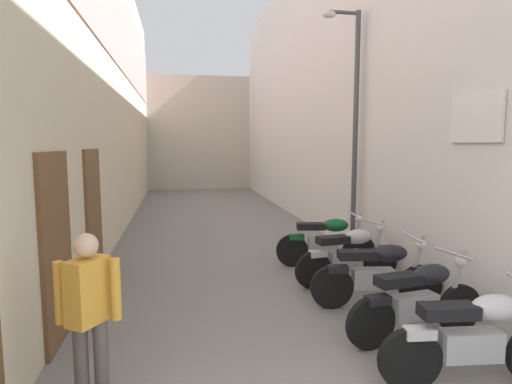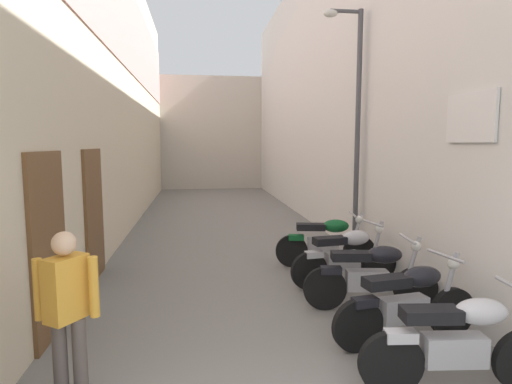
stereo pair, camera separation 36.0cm
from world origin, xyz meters
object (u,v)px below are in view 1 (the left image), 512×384
(motorcycle_nearest, at_px, (477,337))
(street_lamp, at_px, (352,117))
(motorcycle_second, at_px, (418,299))
(motorcycle_third, at_px, (377,273))
(motorcycle_fourth, at_px, (348,254))
(pedestrian_by_doorway, at_px, (89,311))
(motorcycle_fifth, at_px, (326,240))

(motorcycle_nearest, height_order, street_lamp, street_lamp)
(motorcycle_second, relative_size, motorcycle_third, 1.00)
(motorcycle_fourth, bearing_deg, pedestrian_by_doorway, -141.70)
(motorcycle_nearest, height_order, motorcycle_second, same)
(motorcycle_third, xyz_separation_m, street_lamp, (0.70, 2.63, 2.31))
(motorcycle_nearest, xyz_separation_m, motorcycle_fourth, (-0.00, 2.96, 0.00))
(motorcycle_second, distance_m, pedestrian_by_doorway, 3.55)
(motorcycle_fifth, xyz_separation_m, pedestrian_by_doorway, (-3.45, -3.75, 0.42))
(motorcycle_fourth, bearing_deg, motorcycle_fifth, 90.00)
(motorcycle_second, distance_m, street_lamp, 4.37)
(motorcycle_nearest, bearing_deg, motorcycle_fourth, 90.00)
(motorcycle_fifth, bearing_deg, motorcycle_third, -90.00)
(motorcycle_fourth, bearing_deg, motorcycle_nearest, -90.00)
(motorcycle_third, relative_size, street_lamp, 0.38)
(motorcycle_second, bearing_deg, motorcycle_nearest, -90.00)
(motorcycle_third, distance_m, motorcycle_fifth, 2.02)
(motorcycle_third, bearing_deg, motorcycle_fourth, 90.00)
(motorcycle_fourth, relative_size, pedestrian_by_doorway, 1.17)
(motorcycle_second, bearing_deg, motorcycle_fourth, 90.00)
(pedestrian_by_doorway, bearing_deg, motorcycle_second, 11.81)
(motorcycle_second, relative_size, motorcycle_fifth, 1.00)
(motorcycle_second, bearing_deg, motorcycle_third, 90.00)
(motorcycle_second, height_order, street_lamp, street_lamp)
(motorcycle_second, height_order, motorcycle_fifth, same)
(motorcycle_nearest, distance_m, motorcycle_fifth, 3.99)
(motorcycle_nearest, bearing_deg, street_lamp, 81.32)
(motorcycle_fifth, distance_m, pedestrian_by_doorway, 5.11)
(motorcycle_third, distance_m, pedestrian_by_doorway, 3.88)
(pedestrian_by_doorway, bearing_deg, motorcycle_third, 26.64)
(motorcycle_nearest, distance_m, motorcycle_fourth, 2.96)
(motorcycle_third, xyz_separation_m, motorcycle_fifth, (-0.00, 2.02, 0.00))
(motorcycle_second, bearing_deg, motorcycle_fifth, 90.00)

